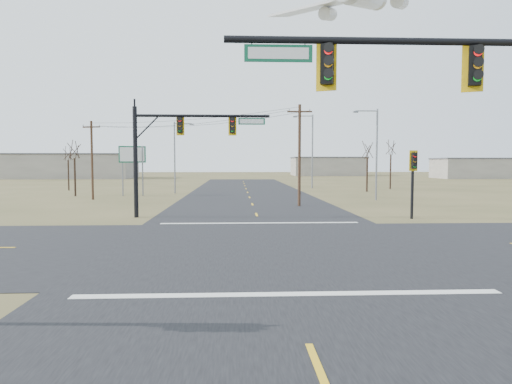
% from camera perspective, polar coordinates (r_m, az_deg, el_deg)
% --- Properties ---
extents(ground, '(320.00, 320.00, 0.00)m').
position_cam_1_polar(ground, '(20.33, 1.63, -6.77)').
color(ground, brown).
rests_on(ground, ground).
extents(road_ew, '(160.00, 14.00, 0.02)m').
position_cam_1_polar(road_ew, '(20.33, 1.63, -6.74)').
color(road_ew, black).
rests_on(road_ew, ground).
extents(road_ns, '(14.00, 160.00, 0.02)m').
position_cam_1_polar(road_ns, '(20.33, 1.63, -6.73)').
color(road_ns, black).
rests_on(road_ns, ground).
extents(stop_bar_near, '(12.00, 0.40, 0.01)m').
position_cam_1_polar(stop_bar_near, '(13.05, 4.11, -12.61)').
color(stop_bar_near, silver).
rests_on(stop_bar_near, road_ns).
extents(stop_bar_far, '(12.00, 0.40, 0.01)m').
position_cam_1_polar(stop_bar_far, '(27.72, 0.49, -3.89)').
color(stop_bar_far, silver).
rests_on(stop_bar_far, road_ns).
extents(mast_arm_near, '(10.88, 0.59, 7.51)m').
position_cam_1_polar(mast_arm_near, '(14.05, 27.05, 10.50)').
color(mast_arm_near, black).
rests_on(mast_arm_near, ground).
extents(mast_arm_far, '(9.16, 0.52, 7.42)m').
position_cam_1_polar(mast_arm_far, '(31.21, -9.64, 6.68)').
color(mast_arm_far, black).
rests_on(mast_arm_far, ground).
extents(pedestal_signal_ne, '(0.58, 0.50, 4.51)m').
position_cam_1_polar(pedestal_signal_ne, '(31.42, 19.09, 2.75)').
color(pedestal_signal_ne, black).
rests_on(pedestal_signal_ne, ground).
extents(utility_pole_near, '(2.09, 0.25, 8.55)m').
position_cam_1_polar(utility_pole_near, '(38.64, 5.45, 4.84)').
color(utility_pole_near, '#4B2F20').
rests_on(utility_pole_near, ground).
extents(utility_pole_far, '(1.86, 0.68, 7.80)m').
position_cam_1_polar(utility_pole_far, '(48.16, -19.82, 3.98)').
color(utility_pole_far, '#4B2F20').
rests_on(utility_pole_far, ground).
extents(highway_sign, '(2.81, 1.06, 5.53)m').
position_cam_1_polar(highway_sign, '(52.70, -15.19, 3.85)').
color(highway_sign, slate).
rests_on(highway_sign, ground).
extents(streetlight_a, '(2.49, 0.36, 8.89)m').
position_cam_1_polar(streetlight_a, '(46.08, 14.62, 5.19)').
color(streetlight_a, slate).
rests_on(streetlight_a, ground).
extents(streetlight_b, '(2.93, 0.29, 10.53)m').
position_cam_1_polar(streetlight_b, '(66.12, 6.87, 5.60)').
color(streetlight_b, slate).
rests_on(streetlight_b, ground).
extents(streetlight_c, '(2.39, 0.34, 8.55)m').
position_cam_1_polar(streetlight_c, '(55.48, -9.94, 4.78)').
color(streetlight_c, slate).
rests_on(streetlight_c, ground).
extents(bare_tree_a, '(2.90, 2.90, 6.55)m').
position_cam_1_polar(bare_tree_a, '(53.81, -21.77, 5.02)').
color(bare_tree_a, black).
rests_on(bare_tree_a, ground).
extents(bare_tree_b, '(3.01, 3.01, 6.16)m').
position_cam_1_polar(bare_tree_b, '(65.30, -22.46, 4.50)').
color(bare_tree_b, black).
rests_on(bare_tree_b, ground).
extents(bare_tree_c, '(3.74, 3.74, 6.80)m').
position_cam_1_polar(bare_tree_c, '(59.47, 13.76, 5.18)').
color(bare_tree_c, black).
rests_on(bare_tree_c, ground).
extents(bare_tree_d, '(3.36, 3.36, 7.27)m').
position_cam_1_polar(bare_tree_d, '(66.45, 16.52, 5.41)').
color(bare_tree_d, black).
rests_on(bare_tree_d, ground).
extents(warehouse_left, '(28.00, 14.00, 5.50)m').
position_cam_1_polar(warehouse_left, '(116.50, -21.92, 2.97)').
color(warehouse_left, '#A39D91').
rests_on(warehouse_left, ground).
extents(warehouse_mid, '(20.00, 12.00, 5.00)m').
position_cam_1_polar(warehouse_mid, '(132.61, 8.95, 3.14)').
color(warehouse_mid, '#A39D91').
rests_on(warehouse_mid, ground).
extents(warehouse_right, '(18.00, 10.00, 4.50)m').
position_cam_1_polar(warehouse_right, '(119.18, 25.74, 2.64)').
color(warehouse_right, '#A39D91').
rests_on(warehouse_right, ground).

